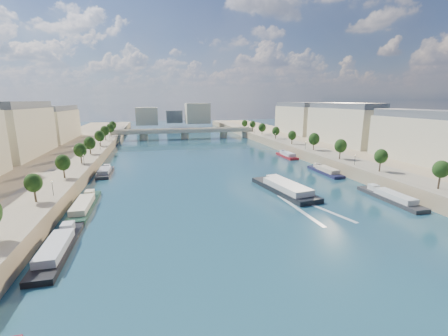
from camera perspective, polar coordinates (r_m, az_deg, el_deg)
ground at (r=122.99m, az=-1.12°, el=-1.53°), size 700.00×700.00×0.00m
quay_left at (r=128.41m, az=-34.35°, el=-2.05°), size 44.00×520.00×5.00m
quay_right at (r=154.40m, az=25.97°, el=1.07°), size 44.00×520.00×5.00m
pave_left at (r=123.23m, az=-27.99°, el=-0.62°), size 14.00×520.00×0.10m
pave_right at (r=144.93m, az=21.47°, el=1.82°), size 14.00×520.00×0.10m
trees_left at (r=123.63m, az=-27.13°, el=2.09°), size 4.80×268.80×8.26m
trees_right at (r=151.19m, az=18.86°, el=4.53°), size 4.80×268.80×8.26m
lamps_left at (r=112.08m, az=-27.13°, el=-0.30°), size 0.36×200.36×4.28m
lamps_right at (r=146.08m, az=18.99°, el=3.18°), size 0.36×200.36×4.28m
buildings_right at (r=169.99m, az=27.30°, el=6.67°), size 16.00×226.00×23.20m
skyline at (r=337.51m, az=-8.76°, el=9.99°), size 79.00×42.00×22.00m
bridge at (r=243.46m, az=-7.49°, el=6.73°), size 112.00×12.00×8.15m
tour_barge at (r=103.89m, az=11.45°, el=-3.83°), size 13.13×31.17×4.10m
wake at (r=90.33m, az=15.84°, el=-7.40°), size 11.50×26.02×0.04m
moored_barges_left at (r=69.08m, az=-29.80°, el=-14.42°), size 5.00×155.97×3.60m
moored_barges_right at (r=105.60m, az=29.72°, el=-5.23°), size 5.00×162.59×3.60m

